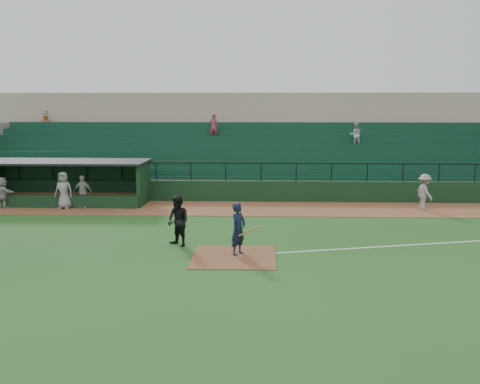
{
  "coord_description": "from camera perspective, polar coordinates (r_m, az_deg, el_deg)",
  "views": [
    {
      "loc": [
        0.88,
        -19.04,
        5.37
      ],
      "look_at": [
        0.0,
        5.0,
        1.4
      ],
      "focal_mm": 38.79,
      "sensor_mm": 36.0,
      "label": 1
    }
  ],
  "objects": [
    {
      "name": "dugout_player_a",
      "position": [
        28.76,
        -16.93,
        0.04
      ],
      "size": [
        1.08,
        0.57,
        1.76
      ],
      "primitive_type": "imported",
      "rotation": [
        0.0,
        0.0,
        -0.14
      ],
      "color": "#A39E99",
      "rests_on": "warning_track"
    },
    {
      "name": "dugout",
      "position": [
        30.78,
        -18.13,
        1.37
      ],
      "size": [
        8.9,
        3.2,
        2.42
      ],
      "color": "black",
      "rests_on": "ground"
    },
    {
      "name": "foul_line",
      "position": [
        22.12,
        20.89,
        -5.3
      ],
      "size": [
        17.49,
        4.44,
        0.01
      ],
      "primitive_type": "cube",
      "rotation": [
        0.0,
        0.0,
        0.24
      ],
      "color": "white",
      "rests_on": "ground"
    },
    {
      "name": "home_plate_dirt",
      "position": [
        18.84,
        -0.67,
        -7.14
      ],
      "size": [
        3.0,
        3.0,
        0.03
      ],
      "primitive_type": "cube",
      "color": "brown",
      "rests_on": "ground"
    },
    {
      "name": "dugout_player_c",
      "position": [
        30.33,
        -24.61,
        -0.04
      ],
      "size": [
        1.52,
        1.32,
        1.66
      ],
      "primitive_type": "imported",
      "rotation": [
        0.0,
        0.0,
        2.49
      ],
      "color": "#AAA49F",
      "rests_on": "warning_track"
    },
    {
      "name": "dugout_player_b",
      "position": [
        28.89,
        -18.82,
        0.18
      ],
      "size": [
        1.0,
        0.7,
        1.96
      ],
      "primitive_type": "imported",
      "rotation": [
        0.0,
        0.0,
        -0.08
      ],
      "color": "gray",
      "rests_on": "warning_track"
    },
    {
      "name": "ground",
      "position": [
        19.81,
        -0.53,
        -6.36
      ],
      "size": [
        90.0,
        90.0,
        0.0
      ],
      "primitive_type": "plane",
      "color": "#1F4E19",
      "rests_on": "ground"
    },
    {
      "name": "umpire",
      "position": [
        20.25,
        -6.82,
        -3.2
      ],
      "size": [
        1.21,
        1.19,
        1.97
      ],
      "primitive_type": "imported",
      "rotation": [
        0.0,
        0.0,
        -0.7
      ],
      "color": "black",
      "rests_on": "ground"
    },
    {
      "name": "warning_track",
      "position": [
        27.58,
        0.23,
        -1.83
      ],
      "size": [
        40.0,
        4.0,
        0.03
      ],
      "primitive_type": "cube",
      "color": "brown",
      "rests_on": "ground"
    },
    {
      "name": "stadium_structure",
      "position": [
        35.65,
        0.68,
        4.43
      ],
      "size": [
        38.0,
        13.08,
        6.4
      ],
      "color": "black",
      "rests_on": "ground"
    },
    {
      "name": "runner",
      "position": [
        28.61,
        19.64,
        -0.01
      ],
      "size": [
        0.99,
        1.36,
        1.89
      ],
      "primitive_type": "imported",
      "rotation": [
        0.0,
        0.0,
        1.82
      ],
      "color": "gray",
      "rests_on": "warning_track"
    },
    {
      "name": "batter_at_plate",
      "position": [
        18.88,
        -0.18,
        -4.11
      ],
      "size": [
        1.18,
        0.85,
        1.94
      ],
      "color": "black",
      "rests_on": "ground"
    }
  ]
}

